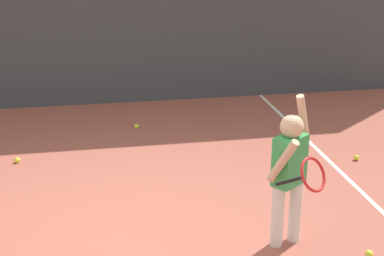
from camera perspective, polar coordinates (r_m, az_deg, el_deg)
ground_plane at (r=5.36m, az=-6.70°, el=-10.44°), size 20.00×20.00×0.00m
court_line_sideline at (r=6.83m, az=14.48°, el=-4.05°), size 0.05×9.00×0.00m
tennis_player at (r=4.90m, az=9.85°, el=-4.10°), size 0.49×0.85×1.35m
tennis_ball_0 at (r=7.95m, az=-5.60°, el=0.17°), size 0.07×0.07×0.07m
tennis_ball_1 at (r=7.14m, az=16.21°, el=-2.89°), size 0.07×0.07×0.07m
tennis_ball_3 at (r=5.19m, az=17.39°, el=-11.98°), size 0.07×0.07×0.07m
tennis_ball_4 at (r=7.10m, az=-17.16°, el=-3.10°), size 0.07×0.07×0.07m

